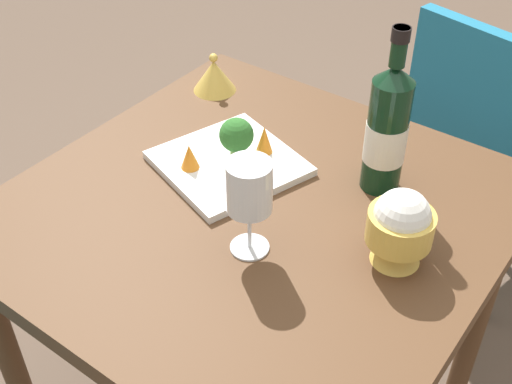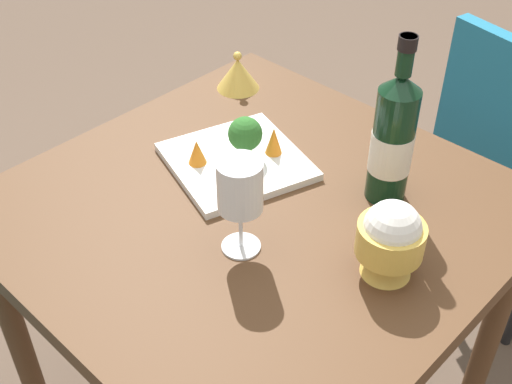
{
  "view_description": "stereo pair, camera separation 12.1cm",
  "coord_description": "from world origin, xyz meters",
  "views": [
    {
      "loc": [
        0.76,
        0.56,
        1.52
      ],
      "look_at": [
        0.0,
        0.0,
        0.76
      ],
      "focal_mm": 46.69,
      "sensor_mm": 36.0,
      "label": 1
    },
    {
      "loc": [
        0.68,
        0.65,
        1.52
      ],
      "look_at": [
        0.0,
        0.0,
        0.76
      ],
      "focal_mm": 46.69,
      "sensor_mm": 36.0,
      "label": 2
    }
  ],
  "objects": [
    {
      "name": "wine_glass",
      "position": [
        0.1,
        0.06,
        0.86
      ],
      "size": [
        0.08,
        0.08,
        0.18
      ],
      "color": "white",
      "rests_on": "dining_table"
    },
    {
      "name": "carrot_garnish_right",
      "position": [
        0.0,
        -0.16,
        0.77
      ],
      "size": [
        0.04,
        0.04,
        0.05
      ],
      "color": "orange",
      "rests_on": "serving_plate"
    },
    {
      "name": "chair_by_wall",
      "position": [
        -0.78,
        0.18,
        0.53
      ],
      "size": [
        0.48,
        0.48,
        0.85
      ],
      "rotation": [
        0.0,
        0.0,
        1.35
      ],
      "color": "teal",
      "rests_on": "ground_plane"
    },
    {
      "name": "rice_bowl",
      "position": [
        -0.02,
        0.27,
        0.8
      ],
      "size": [
        0.11,
        0.11,
        0.14
      ],
      "color": "gold",
      "rests_on": "dining_table"
    },
    {
      "name": "serving_plate",
      "position": [
        -0.06,
        -0.11,
        0.74
      ],
      "size": [
        0.32,
        0.32,
        0.02
      ],
      "rotation": [
        0.0,
        0.0,
        -0.32
      ],
      "color": "white",
      "rests_on": "dining_table"
    },
    {
      "name": "broccoli_floret",
      "position": [
        -0.08,
        -0.11,
        0.79
      ],
      "size": [
        0.07,
        0.07,
        0.09
      ],
      "color": "#729E4C",
      "rests_on": "serving_plate"
    },
    {
      "name": "dining_table",
      "position": [
        0.0,
        0.0,
        0.64
      ],
      "size": [
        0.86,
        0.86,
        0.73
      ],
      "color": "brown",
      "rests_on": "ground_plane"
    },
    {
      "name": "rice_bowl_lid",
      "position": [
        -0.28,
        -0.33,
        0.77
      ],
      "size": [
        0.1,
        0.1,
        0.09
      ],
      "color": "gold",
      "rests_on": "dining_table"
    },
    {
      "name": "wine_bottle",
      "position": [
        -0.19,
        0.15,
        0.86
      ],
      "size": [
        0.08,
        0.08,
        0.32
      ],
      "color": "black",
      "rests_on": "dining_table"
    },
    {
      "name": "carrot_garnish_left",
      "position": [
        -0.13,
        -0.07,
        0.77
      ],
      "size": [
        0.03,
        0.03,
        0.06
      ],
      "color": "orange",
      "rests_on": "serving_plate"
    }
  ]
}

